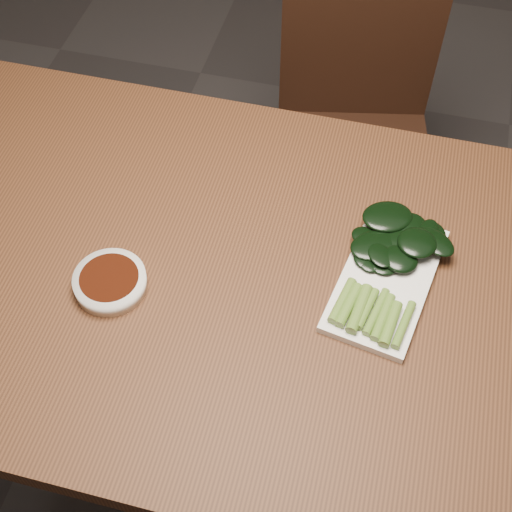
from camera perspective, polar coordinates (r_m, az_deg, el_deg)
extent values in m
plane|color=#302E2E|center=(1.83, 0.22, -15.14)|extent=(6.00, 6.00, 0.00)
cube|color=#4C2915|center=(1.18, 0.33, -2.23)|extent=(1.40, 0.80, 0.04)
cylinder|color=#4C2915|center=(1.85, -16.66, 3.85)|extent=(0.05, 0.05, 0.71)
cube|color=black|center=(1.79, 7.76, 7.53)|extent=(0.44, 0.44, 0.04)
cylinder|color=black|center=(1.85, 2.37, -0.63)|extent=(0.04, 0.04, 0.41)
cylinder|color=black|center=(1.88, 11.97, -0.91)|extent=(0.04, 0.04, 0.41)
cylinder|color=black|center=(2.05, 2.49, 6.51)|extent=(0.04, 0.04, 0.41)
cylinder|color=black|center=(2.08, 11.22, 6.15)|extent=(0.04, 0.04, 0.41)
cube|color=black|center=(1.76, 8.41, 16.91)|extent=(0.37, 0.11, 0.44)
cylinder|color=white|center=(1.16, -11.58, -2.07)|extent=(0.12, 0.12, 0.03)
cylinder|color=#361104|center=(1.15, -11.68, -1.73)|extent=(0.09, 0.09, 0.00)
cube|color=white|center=(1.17, 10.35, -1.88)|extent=(0.18, 0.29, 0.01)
cylinder|color=olive|center=(1.12, 6.92, -3.56)|extent=(0.03, 0.09, 0.02)
cylinder|color=olive|center=(1.12, 7.44, -3.91)|extent=(0.03, 0.08, 0.02)
cylinder|color=olive|center=(1.11, 8.27, -4.20)|extent=(0.03, 0.09, 0.02)
cylinder|color=olive|center=(1.12, 8.86, -4.19)|extent=(0.03, 0.08, 0.01)
cylinder|color=olive|center=(1.12, 9.58, -4.42)|extent=(0.03, 0.09, 0.01)
cylinder|color=olive|center=(1.11, 10.12, -4.84)|extent=(0.03, 0.09, 0.02)
cylinder|color=olive|center=(1.11, 10.71, -5.36)|extent=(0.03, 0.08, 0.02)
cylinder|color=olive|center=(1.11, 11.73, -5.40)|extent=(0.03, 0.09, 0.01)
ellipsoid|color=black|center=(1.22, 12.33, 2.35)|extent=(0.06, 0.06, 0.01)
ellipsoid|color=black|center=(1.20, 14.16, 1.11)|extent=(0.08, 0.08, 0.01)
ellipsoid|color=black|center=(1.23, 10.65, 2.72)|extent=(0.05, 0.07, 0.01)
ellipsoid|color=black|center=(1.20, 8.83, 1.49)|extent=(0.06, 0.06, 0.01)
ellipsoid|color=black|center=(1.20, 11.82, 1.03)|extent=(0.08, 0.07, 0.01)
ellipsoid|color=black|center=(1.17, 11.02, -0.33)|extent=(0.04, 0.05, 0.01)
ellipsoid|color=black|center=(1.19, 12.77, 1.04)|extent=(0.08, 0.08, 0.01)
ellipsoid|color=black|center=(1.22, 10.47, 3.12)|extent=(0.11, 0.10, 0.01)
ellipsoid|color=black|center=(1.19, 9.60, 0.85)|extent=(0.11, 0.10, 0.01)
ellipsoid|color=black|center=(1.18, 11.44, -0.20)|extent=(0.08, 0.08, 0.02)
ellipsoid|color=black|center=(1.22, 13.76, 1.83)|extent=(0.07, 0.07, 0.01)
ellipsoid|color=black|center=(1.22, 13.64, 1.91)|extent=(0.04, 0.06, 0.01)
ellipsoid|color=black|center=(1.17, 9.94, 0.07)|extent=(0.06, 0.06, 0.01)
ellipsoid|color=black|center=(1.17, 10.31, -0.88)|extent=(0.05, 0.04, 0.01)
ellipsoid|color=black|center=(1.17, 8.97, -0.58)|extent=(0.05, 0.05, 0.01)
ellipsoid|color=black|center=(1.17, 9.59, -0.53)|extent=(0.05, 0.05, 0.01)
ellipsoid|color=black|center=(1.18, 8.60, -0.12)|extent=(0.05, 0.05, 0.01)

